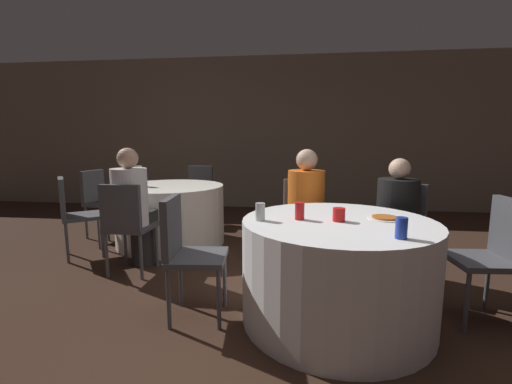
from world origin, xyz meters
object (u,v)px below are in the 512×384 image
at_px(chair_far_north, 199,189).
at_px(chair_far_west, 99,196).
at_px(chair_near_west, 185,245).
at_px(table_near, 337,270).
at_px(person_black_shirt, 393,219).
at_px(soda_can_red, 300,211).
at_px(chair_far_southwest, 73,209).
at_px(person_white_shirt, 134,209).
at_px(bottle_far, 139,176).
at_px(soda_can_blue, 401,228).
at_px(soda_can_silver, 260,212).
at_px(chair_near_east, 495,248).
at_px(person_orange_shirt, 307,209).
at_px(chair_near_northeast, 400,221).
at_px(pizza_plate_near, 385,218).
at_px(chair_far_south, 126,220).
at_px(chair_near_north, 304,214).
at_px(table_far, 171,214).

height_order(chair_far_north, chair_far_west, same).
bearing_deg(chair_near_west, table_near, 90.00).
xyz_separation_m(chair_far_west, person_black_shirt, (3.47, -1.10, 0.04)).
bearing_deg(soda_can_red, chair_far_north, 119.32).
height_order(chair_far_southwest, person_white_shirt, person_white_shirt).
xyz_separation_m(chair_near_west, bottle_far, (-1.12, 1.65, 0.31)).
height_order(table_near, soda_can_blue, soda_can_blue).
height_order(chair_far_north, soda_can_silver, chair_far_north).
distance_m(chair_near_west, soda_can_blue, 1.43).
relative_size(table_near, chair_far_west, 1.52).
height_order(chair_far_southwest, soda_can_red, chair_far_southwest).
relative_size(chair_near_east, chair_far_north, 1.00).
xyz_separation_m(person_orange_shirt, person_white_shirt, (-1.68, -0.17, -0.00)).
bearing_deg(chair_far_southwest, chair_near_northeast, 50.26).
height_order(person_black_shirt, pizza_plate_near, person_black_shirt).
height_order(chair_far_south, soda_can_red, chair_far_south).
distance_m(chair_near_northeast, soda_can_silver, 1.54).
bearing_deg(soda_can_red, chair_near_east, 4.28).
height_order(chair_near_northeast, chair_near_north, same).
relative_size(chair_near_east, pizza_plate_near, 3.82).
relative_size(table_near, chair_near_east, 1.52).
bearing_deg(person_white_shirt, person_black_shirt, 0.79).
relative_size(chair_far_north, chair_far_southwest, 1.00).
distance_m(table_far, chair_near_north, 1.74).
distance_m(table_far, chair_near_west, 1.92).
xyz_separation_m(chair_near_northeast, chair_near_north, (-0.88, 0.20, 0.00)).
bearing_deg(chair_near_northeast, person_white_shirt, 40.57).
height_order(chair_far_north, bottle_far, bottle_far).
relative_size(table_far, chair_near_west, 1.49).
bearing_deg(chair_near_northeast, chair_near_north, 24.81).
xyz_separation_m(soda_can_red, soda_can_blue, (0.57, -0.40, 0.00)).
distance_m(chair_far_south, person_white_shirt, 0.17).
relative_size(chair_far_west, soda_can_red, 7.23).
relative_size(person_black_shirt, soda_can_silver, 9.16).
bearing_deg(table_far, soda_can_silver, -52.57).
bearing_deg(pizza_plate_near, person_white_shirt, 163.40).
relative_size(chair_near_northeast, chair_far_southwest, 1.00).
relative_size(chair_near_east, bottle_far, 3.60).
bearing_deg(person_black_shirt, person_orange_shirt, 24.42).
relative_size(chair_far_north, soda_can_red, 7.23).
distance_m(chair_near_north, person_black_shirt, 0.85).
height_order(table_far, chair_near_east, chair_near_east).
distance_m(chair_far_west, chair_far_south, 1.62).
bearing_deg(soda_can_blue, person_white_shirt, 152.05).
distance_m(chair_near_west, person_black_shirt, 1.84).
height_order(chair_far_north, person_orange_shirt, person_orange_shirt).
xyz_separation_m(chair_near_west, chair_near_northeast, (1.74, 0.96, 0.00)).
xyz_separation_m(chair_near_west, person_black_shirt, (1.64, 0.83, 0.04)).
bearing_deg(soda_can_red, pizza_plate_near, 8.57).
bearing_deg(soda_can_silver, soda_can_red, 12.58).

